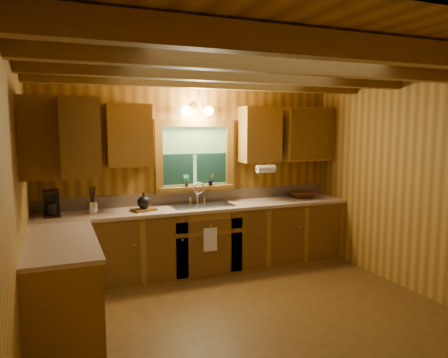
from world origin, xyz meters
name	(u,v)px	position (x,y,z in m)	size (l,w,h in m)	color
room	(255,193)	(0.00, 0.00, 1.30)	(4.20, 4.20, 4.20)	#583B15
ceiling_beams	(256,69)	(0.00, 0.00, 2.49)	(4.20, 2.54, 0.18)	brown
base_cabinets	(172,250)	(-0.49, 1.28, 0.43)	(4.20, 2.22, 0.86)	brown
countertop	(173,214)	(-0.48, 1.29, 0.88)	(4.20, 2.24, 0.04)	tan
backsplash	(195,197)	(0.00, 1.89, 0.98)	(4.20, 0.02, 0.16)	tan
dishwasher_panel	(95,276)	(-1.47, 0.68, 0.43)	(0.02, 0.60, 0.80)	white
upper_cabinets	(162,136)	(-0.56, 1.42, 1.84)	(4.19, 1.77, 0.78)	brown
window	(195,158)	(0.00, 1.87, 1.53)	(1.12, 0.08, 1.00)	brown
window_sill	(196,187)	(0.00, 1.82, 1.12)	(1.06, 0.14, 0.04)	brown
wall_sconce	(197,111)	(0.00, 1.75, 2.16)	(0.45, 0.21, 0.17)	black
paper_towel_roll	(266,169)	(0.92, 1.53, 1.37)	(0.11, 0.11, 0.27)	white
dish_towel	(210,240)	(0.00, 1.26, 0.52)	(0.18, 0.01, 0.30)	white
sink	(202,209)	(0.00, 1.60, 0.86)	(0.82, 0.48, 0.43)	silver
coffee_maker	(51,203)	(-1.86, 1.64, 1.05)	(0.17, 0.22, 0.31)	black
utensil_crock	(92,207)	(-1.40, 1.60, 0.98)	(0.12, 0.12, 0.33)	silver
cutting_board	(144,210)	(-0.78, 1.55, 0.91)	(0.29, 0.20, 0.03)	brown
teakettle	(144,202)	(-0.78, 1.55, 1.01)	(0.16, 0.16, 0.20)	black
wicker_basket	(303,195)	(1.60, 1.64, 0.95)	(0.40, 0.40, 0.10)	#48230C
potted_plant_left	(186,180)	(-0.15, 1.80, 1.23)	(0.09, 0.06, 0.17)	brown
potted_plant_right	(211,179)	(0.21, 1.79, 1.23)	(0.10, 0.08, 0.18)	brown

